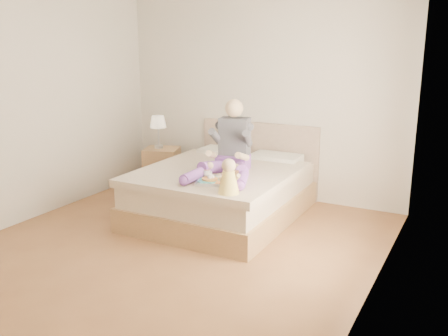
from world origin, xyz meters
The scene contains 7 objects.
room centered at (0.08, 0.01, 1.51)m, with size 4.02×4.22×2.71m.
bed centered at (0.00, 1.08, 0.32)m, with size 1.70×2.18×1.00m.
nightstand centered at (-1.36, 1.70, 0.29)m, with size 0.59×0.56×0.58m.
lamp centered at (-1.40, 1.70, 0.93)m, with size 0.23×0.23×0.46m.
adult centered at (0.18, 0.87, 0.86)m, with size 0.72×1.08×0.85m.
tray centered at (0.26, 0.43, 0.64)m, with size 0.54×0.48×0.13m.
baby centered at (0.53, 0.14, 0.75)m, with size 0.28×0.31×0.35m.
Camera 1 is at (2.71, -4.06, 2.08)m, focal length 40.00 mm.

